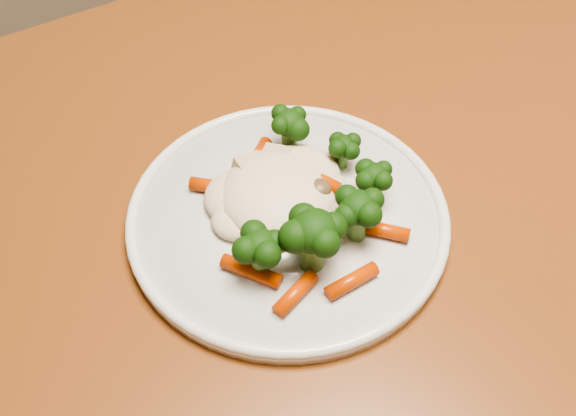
% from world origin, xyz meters
% --- Properties ---
extents(dining_table, '(1.27, 0.88, 0.75)m').
position_xyz_m(dining_table, '(0.22, 0.19, 0.65)').
color(dining_table, brown).
rests_on(dining_table, ground).
extents(plate, '(0.27, 0.27, 0.01)m').
position_xyz_m(plate, '(0.28, 0.21, 0.76)').
color(plate, silver).
rests_on(plate, dining_table).
extents(meal, '(0.16, 0.18, 0.05)m').
position_xyz_m(meal, '(0.28, 0.21, 0.78)').
color(meal, beige).
rests_on(meal, plate).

